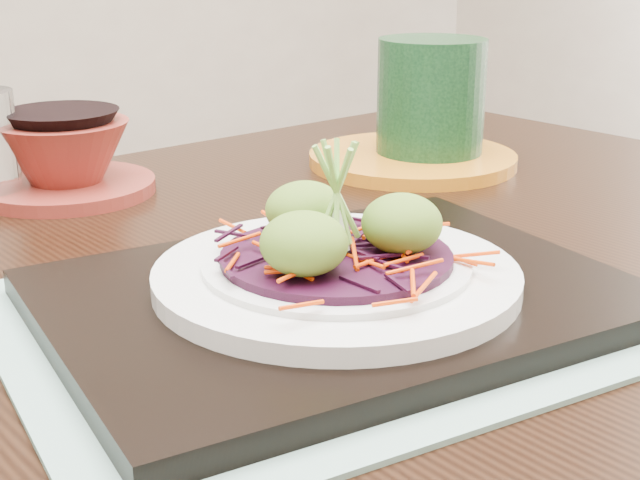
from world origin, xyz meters
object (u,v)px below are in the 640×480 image
white_plate (336,274)px  yellow_plate (412,159)px  serving_tray (336,297)px  green_jar (431,102)px  terracotta_bowl_set (65,162)px  dining_table (278,398)px

white_plate → yellow_plate: bearing=45.1°
serving_tray → white_plate: white_plate is taller
serving_tray → green_jar: green_jar is taller
green_jar → white_plate: bearing=-137.0°
yellow_plate → serving_tray: bearing=-134.9°
white_plate → green_jar: (0.32, 0.29, 0.04)m
white_plate → terracotta_bowl_set: terracotta_bowl_set is taller
terracotta_bowl_set → yellow_plate: 0.37m
white_plate → serving_tray: bearing=-90.0°
serving_tray → yellow_plate: bearing=47.7°
white_plate → dining_table: bearing=88.6°
white_plate → yellow_plate: white_plate is taller
dining_table → yellow_plate: size_ratio=6.00×
serving_tray → terracotta_bowl_set: terracotta_bowl_set is taller
serving_tray → yellow_plate: 0.42m
serving_tray → yellow_plate: size_ratio=1.63×
white_plate → yellow_plate: 0.42m
serving_tray → white_plate: size_ratio=1.54×
dining_table → serving_tray: (-0.00, -0.09, 0.12)m
dining_table → terracotta_bowl_set: size_ratio=6.94×
white_plate → yellow_plate: size_ratio=1.06×
serving_tray → yellow_plate: serving_tray is taller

